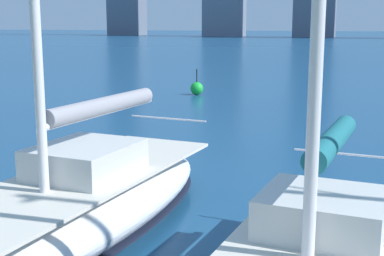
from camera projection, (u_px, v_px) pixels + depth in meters
name	position (u px, v px, depth m)	size (l,w,h in m)	color
sailboat_grey	(71.00, 207.00, 9.38)	(3.17, 8.71, 9.80)	silver
channel_buoy	(197.00, 88.00, 29.02)	(0.70, 0.70, 1.40)	green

